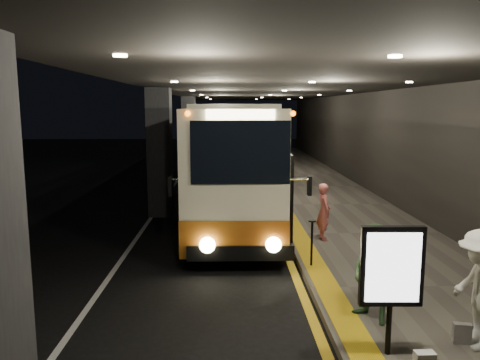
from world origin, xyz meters
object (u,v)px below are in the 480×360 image
object	(u,v)px
bag_polka	(462,333)
info_sign	(392,269)
passenger_waiting_white	(479,289)
stanchion_post	(312,243)
coach_third	(228,131)
passenger_waiting_green	(375,274)
passenger_boarding	(324,211)
coach_main	(236,166)
coach_second	(231,142)

from	to	relation	value
bag_polka	info_sign	distance (m)	1.71
passenger_waiting_white	info_sign	distance (m)	1.46
stanchion_post	passenger_waiting_white	bearing A→B (deg)	-63.72
coach_third	stanchion_post	xyz separation A→B (m)	(1.95, -30.76, -1.09)
coach_third	bag_polka	size ratio (longest dim) A/B	37.15
bag_polka	stanchion_post	size ratio (longest dim) A/B	0.30
passenger_waiting_white	bag_polka	xyz separation A→B (m)	(-0.15, 0.10, -0.75)
info_sign	passenger_waiting_green	bearing A→B (deg)	85.66
passenger_boarding	info_sign	distance (m)	6.11
coach_main	coach_second	size ratio (longest dim) A/B	1.02
coach_main	stanchion_post	bearing A→B (deg)	-72.46
coach_second	info_sign	world-z (taller)	coach_second
bag_polka	info_sign	xyz separation A→B (m)	(-1.24, -0.28, 1.14)
coach_main	bag_polka	bearing A→B (deg)	-68.92
passenger_boarding	passenger_waiting_green	size ratio (longest dim) A/B	0.93
coach_third	passenger_waiting_white	size ratio (longest dim) A/B	6.54
coach_main	passenger_waiting_green	distance (m)	8.75
coach_main	passenger_boarding	distance (m)	4.24
passenger_waiting_white	bag_polka	size ratio (longest dim) A/B	5.68
passenger_boarding	stanchion_post	size ratio (longest dim) A/B	1.48
passenger_waiting_green	stanchion_post	bearing A→B (deg)	155.95
coach_third	passenger_waiting_green	distance (m)	33.69
coach_second	bag_polka	xyz separation A→B (m)	(3.43, -20.95, -1.43)
passenger_waiting_green	bag_polka	world-z (taller)	passenger_waiting_green
passenger_waiting_green	passenger_waiting_white	xyz separation A→B (m)	(1.28, -0.88, 0.06)
info_sign	passenger_waiting_white	bearing A→B (deg)	9.07
passenger_boarding	bag_polka	world-z (taller)	passenger_boarding
coach_main	passenger_boarding	bearing A→B (deg)	-54.28
coach_third	passenger_boarding	xyz separation A→B (m)	(2.67, -28.58, -0.84)
passenger_waiting_white	stanchion_post	xyz separation A→B (m)	(-1.83, 3.71, -0.38)
coach_main	passenger_waiting_green	world-z (taller)	coach_main
coach_main	coach_third	xyz separation A→B (m)	(-0.32, 25.16, -0.01)
passenger_boarding	coach_second	bearing A→B (deg)	4.14
stanchion_post	coach_main	bearing A→B (deg)	106.21
coach_second	passenger_boarding	world-z (taller)	coach_second
coach_second	passenger_waiting_white	distance (m)	21.36
coach_second	passenger_waiting_white	size ratio (longest dim) A/B	6.45
coach_main	stanchion_post	distance (m)	5.94
passenger_waiting_white	info_sign	world-z (taller)	info_sign
coach_main	info_sign	world-z (taller)	coach_main
passenger_waiting_green	info_sign	world-z (taller)	info_sign
passenger_waiting_green	coach_third	bearing A→B (deg)	149.17
passenger_boarding	passenger_waiting_white	world-z (taller)	passenger_waiting_white
info_sign	bag_polka	bearing A→B (deg)	14.36
passenger_waiting_green	passenger_waiting_white	bearing A→B (deg)	20.30
info_sign	coach_second	bearing A→B (deg)	97.46
coach_third	passenger_waiting_white	bearing A→B (deg)	-80.22
passenger_boarding	info_sign	size ratio (longest dim) A/B	0.81
coach_third	info_sign	world-z (taller)	coach_third
coach_second	coach_third	world-z (taller)	coach_third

